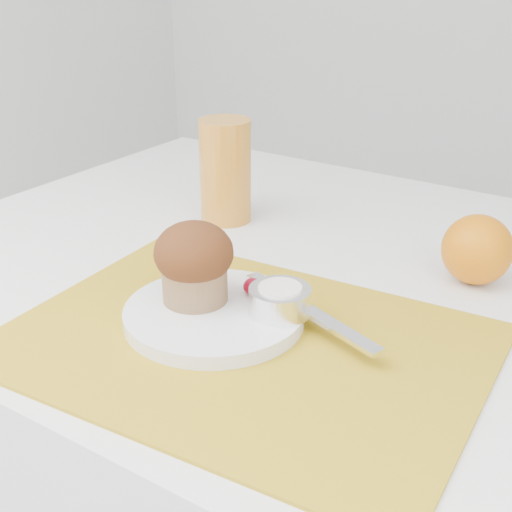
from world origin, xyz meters
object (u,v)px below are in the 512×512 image
Objects in this scene: plate at (214,314)px; juice_glass at (225,171)px; muffin at (194,261)px; orange at (477,250)px.

plate is 1.31× the size of juice_glass.
plate is at bearing -9.12° from muffin.
juice_glass is at bearing 119.39° from muffin.
juice_glass is (-0.37, 0.00, 0.03)m from orange.
juice_glass is at bearing 123.61° from plate.
muffin reaches higher than plate.
juice_glass is (-0.17, 0.26, 0.06)m from plate.
orange is 0.34m from muffin.
muffin is (0.14, -0.25, -0.01)m from juice_glass.
plate is at bearing -127.56° from orange.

